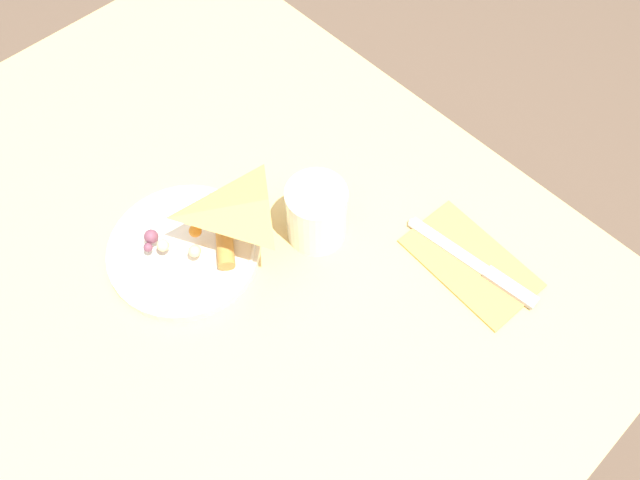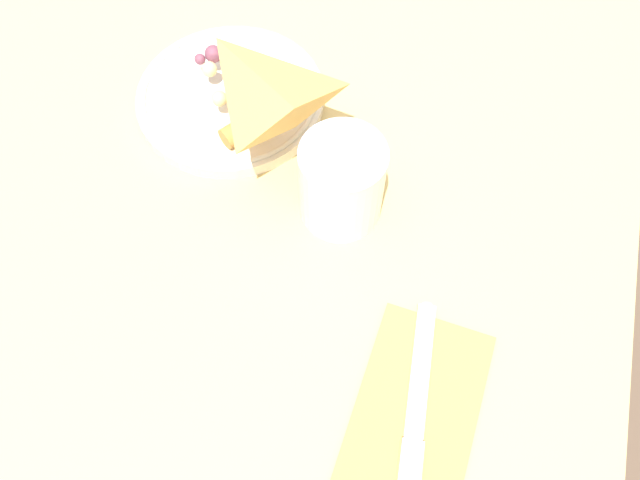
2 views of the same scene
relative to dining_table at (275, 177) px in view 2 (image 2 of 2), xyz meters
The scene contains 6 objects.
ground_plane 0.62m from the dining_table, ahead, with size 6.00×6.00×0.00m, color brown.
dining_table is the anchor object (origin of this frame).
plate_pizza 0.13m from the dining_table, 68.20° to the left, with size 0.22×0.22×0.05m.
milk_glass 0.20m from the dining_table, 127.50° to the right, with size 0.09×0.09×0.10m.
napkin_folded 0.37m from the dining_table, 139.81° to the right, with size 0.19×0.12×0.00m.
butter_knife 0.38m from the dining_table, 140.79° to the right, with size 0.21×0.04×0.01m.
Camera 2 is at (-0.42, -0.18, 1.29)m, focal length 35.00 mm.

